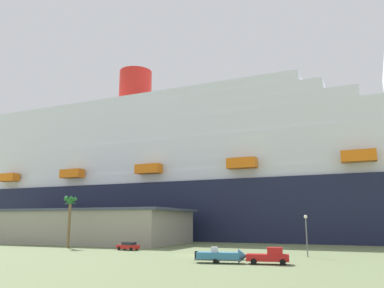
% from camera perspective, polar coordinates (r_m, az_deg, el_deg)
% --- Properties ---
extents(ground_plane, '(600.00, 600.00, 0.00)m').
position_cam_1_polar(ground_plane, '(96.91, 6.21, -14.37)').
color(ground_plane, '#66754C').
extents(cruise_ship, '(250.34, 50.99, 66.52)m').
position_cam_1_polar(cruise_ship, '(129.43, 2.09, -5.12)').
color(cruise_ship, '#191E38').
rests_on(cruise_ship, ground_plane).
extents(terminal_building, '(64.94, 26.83, 8.65)m').
position_cam_1_polar(terminal_building, '(112.19, -17.26, -11.26)').
color(terminal_building, gray).
rests_on(terminal_building, ground_plane).
extents(pickup_truck, '(5.81, 2.84, 2.20)m').
position_cam_1_polar(pickup_truck, '(55.64, 11.15, -15.65)').
color(pickup_truck, red).
rests_on(pickup_truck, ground_plane).
extents(small_boat_on_trailer, '(8.18, 2.85, 2.15)m').
position_cam_1_polar(small_boat_on_trailer, '(56.17, 4.63, -15.86)').
color(small_boat_on_trailer, '#595960').
rests_on(small_boat_on_trailer, ground_plane).
extents(palm_tree, '(3.32, 3.03, 11.08)m').
position_cam_1_polar(palm_tree, '(90.88, -17.25, -8.76)').
color(palm_tree, brown).
rests_on(palm_tree, ground_plane).
extents(street_lamp, '(0.56, 0.56, 6.63)m').
position_cam_1_polar(street_lamp, '(67.78, 16.21, -11.70)').
color(street_lamp, slate).
rests_on(street_lamp, ground_plane).
extents(parked_car_red_hatchback, '(4.78, 2.58, 1.58)m').
position_cam_1_polar(parked_car_red_hatchback, '(80.94, -9.22, -14.37)').
color(parked_car_red_hatchback, red).
rests_on(parked_car_red_hatchback, ground_plane).
extents(parked_car_blue_suv, '(4.63, 2.45, 1.58)m').
position_cam_1_polar(parked_car_blue_suv, '(92.97, -6.60, -13.99)').
color(parked_car_blue_suv, '#264C99').
rests_on(parked_car_blue_suv, ground_plane).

